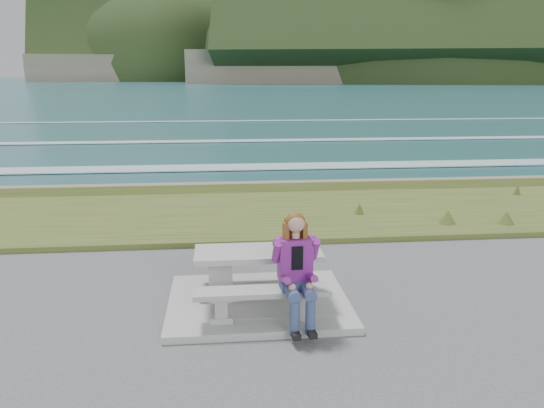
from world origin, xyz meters
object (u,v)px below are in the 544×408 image
object	(u,v)px
bench_landward	(262,296)
bench_seaward	(255,260)
seated_woman	(298,285)
picnic_table	(258,261)

from	to	relation	value
bench_landward	bench_seaward	bearing A→B (deg)	90.00
bench_landward	bench_seaward	xyz separation A→B (m)	(0.00, 1.40, 0.00)
bench_seaward	seated_woman	bearing A→B (deg)	-73.75
picnic_table	bench_landward	bearing A→B (deg)	-90.00
picnic_table	bench_landward	xyz separation A→B (m)	(0.00, -0.70, -0.23)
picnic_table	bench_seaward	xyz separation A→B (m)	(0.00, 0.70, -0.23)
picnic_table	bench_landward	world-z (taller)	picnic_table
picnic_table	bench_seaward	world-z (taller)	picnic_table
bench_seaward	seated_woman	distance (m)	1.62
picnic_table	seated_woman	bearing A→B (deg)	-61.89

